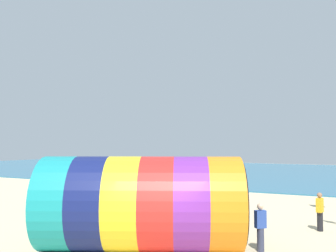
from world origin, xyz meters
TOP-DOWN VIEW (x-y plane):
  - sea at (0.00, 37.81)m, footprint 120.00×40.00m
  - giant_inflatable_tube at (-1.22, 1.02)m, footprint 7.49×5.78m
  - kite_handler at (2.42, 2.77)m, footprint 0.41×0.41m
  - bystander_near_water at (3.94, 6.91)m, footprint 0.29×0.40m
  - beach_flag at (-4.38, 2.79)m, footprint 0.47×0.36m

SIDE VIEW (x-z plane):
  - sea at x=0.00m, z-range 0.00..0.10m
  - bystander_near_water at x=3.94m, z-range 0.01..1.61m
  - kite_handler at x=2.42m, z-range 0.01..1.64m
  - giant_inflatable_tube at x=-1.22m, z-range 0.00..3.22m
  - beach_flag at x=-4.38m, z-range 0.94..3.37m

